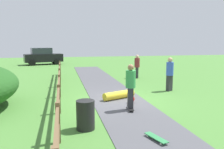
# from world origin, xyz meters

# --- Properties ---
(ground_plane) EXTENTS (60.00, 60.00, 0.00)m
(ground_plane) POSITION_xyz_m (0.00, 0.00, 0.00)
(ground_plane) COLOR #4C8438
(asphalt_path) EXTENTS (2.40, 28.00, 0.02)m
(asphalt_path) POSITION_xyz_m (0.00, 0.00, 0.01)
(asphalt_path) COLOR #515156
(asphalt_path) RESTS_ON ground_plane
(wooden_fence) EXTENTS (0.12, 18.12, 1.10)m
(wooden_fence) POSITION_xyz_m (-2.60, 0.00, 0.67)
(wooden_fence) COLOR brown
(wooden_fence) RESTS_ON ground_plane
(trash_bin) EXTENTS (0.56, 0.56, 0.90)m
(trash_bin) POSITION_xyz_m (-1.80, -3.06, 0.45)
(trash_bin) COLOR black
(trash_bin) RESTS_ON ground_plane
(skater_riding) EXTENTS (0.44, 0.82, 1.78)m
(skater_riding) POSITION_xyz_m (0.10, -1.49, 1.01)
(skater_riding) COLOR black
(skater_riding) RESTS_ON asphalt_path
(skater_fallen) EXTENTS (1.62, 1.45, 0.36)m
(skater_fallen) POSITION_xyz_m (0.12, 0.22, 0.20)
(skater_fallen) COLOR yellow
(skater_fallen) RESTS_ON asphalt_path
(skateboard_loose) EXTENTS (0.42, 0.82, 0.08)m
(skateboard_loose) POSITION_xyz_m (-0.03, -4.30, 0.09)
(skateboard_loose) COLOR #338C4C
(skateboard_loose) RESTS_ON asphalt_path
(bystander_blue) EXTENTS (0.51, 0.51, 1.82)m
(bystander_blue) POSITION_xyz_m (3.19, 1.43, 1.01)
(bystander_blue) COLOR #2D2D33
(bystander_blue) RESTS_ON ground_plane
(bystander_maroon) EXTENTS (0.50, 0.50, 1.70)m
(bystander_maroon) POSITION_xyz_m (2.89, 5.98, 0.93)
(bystander_maroon) COLOR #2D2D33
(bystander_maroon) RESTS_ON ground_plane
(parked_car_black) EXTENTS (4.49, 2.75, 1.92)m
(parked_car_black) POSITION_xyz_m (-4.53, 17.71, 0.96)
(parked_car_black) COLOR black
(parked_car_black) RESTS_ON ground_plane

